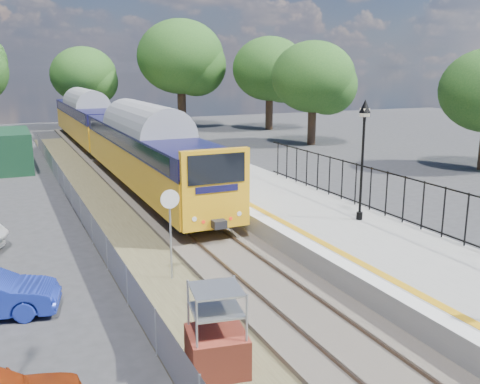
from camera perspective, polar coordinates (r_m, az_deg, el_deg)
ground at (r=14.13m, az=9.57°, el=-15.11°), size 120.00×120.00×0.00m
track_bed at (r=21.99m, az=-5.63°, el=-4.26°), size 5.90×80.00×0.29m
platform at (r=22.34m, az=7.20°, el=-3.06°), size 5.00×70.00×0.90m
platform_edge at (r=21.24m, az=2.48°, el=-2.54°), size 0.90×70.00×0.01m
victorian_lamp_north at (r=20.57m, az=13.07°, el=6.26°), size 0.44×0.44×4.60m
palisade_fence at (r=19.12m, az=22.51°, el=-2.46°), size 0.12×26.00×2.00m
wire_fence at (r=23.23m, az=-16.28°, el=-2.48°), size 0.06×52.00×1.20m
tree_line at (r=52.92m, az=-15.46°, el=12.65°), size 56.80×43.80×11.88m
train at (r=39.20m, az=-13.81°, el=6.47°), size 2.82×40.83×3.51m
brick_plinth at (r=12.14m, az=-2.50°, el=-14.70°), size 1.45×1.45×2.04m
speed_sign at (r=16.80m, az=-7.45°, el=-2.84°), size 0.60×0.11×2.98m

